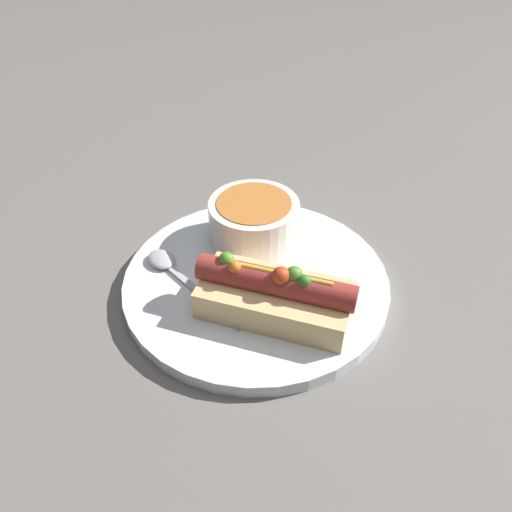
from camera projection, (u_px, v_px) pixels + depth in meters
name	position (u px, v px, depth m)	size (l,w,h in m)	color
ground_plane	(256.00, 287.00, 0.53)	(4.00, 4.00, 0.00)	slate
dinner_plate	(256.00, 282.00, 0.53)	(0.28, 0.28, 0.01)	white
hot_dog	(275.00, 294.00, 0.47)	(0.16, 0.10, 0.06)	#E5C17F
soup_bowl	(254.00, 220.00, 0.55)	(0.10, 0.10, 0.05)	silver
spoon	(172.00, 268.00, 0.53)	(0.12, 0.12, 0.01)	#B7B7BC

